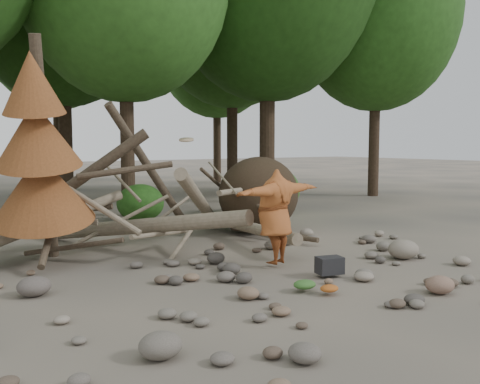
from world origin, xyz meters
TOP-DOWN VIEW (x-y plane):
  - ground at (0.00, 0.00)m, footprint 120.00×120.00m
  - deadfall_pile at (2.02, 4.24)m, footprint 8.55×5.24m
  - dead_conifer at (-3.12, 3.37)m, footprint 2.06×2.16m
  - bush_mid at (0.80, 7.80)m, footprint 1.40×1.40m
  - bush_right at (5.00, 7.00)m, footprint 2.00×2.00m
  - frisbee_thrower at (0.51, 0.91)m, footprint 3.11×0.98m
  - backpack at (0.85, -0.20)m, footprint 0.50×0.40m
  - cloth_green at (-0.14, -0.67)m, footprint 0.38×0.31m
  - cloth_orange at (0.07, -1.02)m, footprint 0.30×0.25m
  - boulder_front_left at (-3.15, -1.77)m, footprint 0.49×0.44m
  - boulder_front_right at (1.55, -1.92)m, footprint 0.47×0.42m
  - boulder_mid_right at (3.11, 0.05)m, footprint 0.65×0.58m
  - boulder_mid_left at (-3.71, 1.47)m, footprint 0.51×0.46m

SIDE VIEW (x-z plane):
  - ground at x=0.00m, z-range 0.00..0.00m
  - cloth_orange at x=0.07m, z-range 0.00..0.11m
  - cloth_green at x=-0.14m, z-range 0.00..0.14m
  - boulder_front_right at x=1.55m, z-range 0.00..0.28m
  - boulder_front_left at x=-3.15m, z-range 0.00..0.29m
  - backpack at x=0.85m, z-range 0.00..0.30m
  - boulder_mid_left at x=-3.71m, z-range 0.00..0.31m
  - boulder_mid_right at x=3.11m, z-range 0.00..0.39m
  - bush_mid at x=0.80m, z-range 0.00..1.12m
  - bush_right at x=5.00m, z-range 0.00..1.60m
  - deadfall_pile at x=2.02m, z-range -0.70..2.60m
  - frisbee_thrower at x=0.51m, z-range -0.21..2.15m
  - dead_conifer at x=-3.12m, z-range -0.06..4.29m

